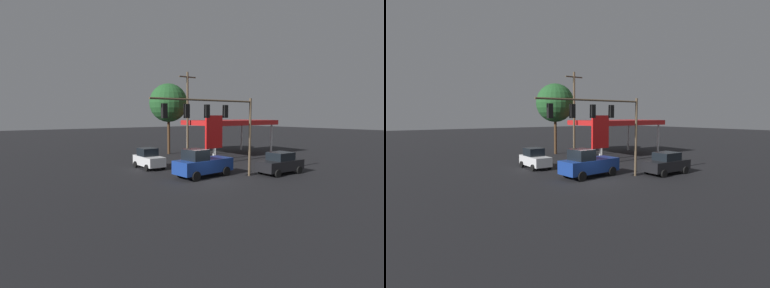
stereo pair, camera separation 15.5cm
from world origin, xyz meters
TOP-DOWN VIEW (x-y plane):
  - ground_plane at (0.00, 0.00)m, footprint 200.00×200.00m
  - traffic_signal_assembly at (-0.21, 0.61)m, footprint 9.60×0.43m
  - utility_pole at (-6.50, -11.87)m, footprint 2.40×0.26m
  - gas_station_canopy at (-12.49, -10.65)m, footprint 11.07×6.78m
  - price_sign at (-5.63, -5.84)m, footprint 2.18×0.27m
  - sedan_far at (-6.97, 1.66)m, footprint 4.44×2.14m
  - hatchback_crossing at (1.09, -7.70)m, footprint 2.01×3.83m
  - pickup_parked at (-0.59, -1.36)m, footprint 5.33×2.54m
  - street_tree at (-6.27, -15.90)m, footprint 5.07×5.07m

SIDE VIEW (x-z plane):
  - ground_plane at x=0.00m, z-range 0.00..0.00m
  - hatchback_crossing at x=1.09m, z-range -0.04..1.93m
  - sedan_far at x=-6.97m, z-range -0.01..1.92m
  - pickup_parked at x=-0.59m, z-range -0.09..2.31m
  - price_sign at x=-5.63m, z-range 0.74..5.89m
  - gas_station_canopy at x=-12.49m, z-range 1.92..6.46m
  - traffic_signal_assembly at x=-0.21m, z-range 1.74..8.33m
  - utility_pole at x=-6.50m, z-range 0.29..10.66m
  - street_tree at x=-6.27m, z-range 2.12..11.46m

